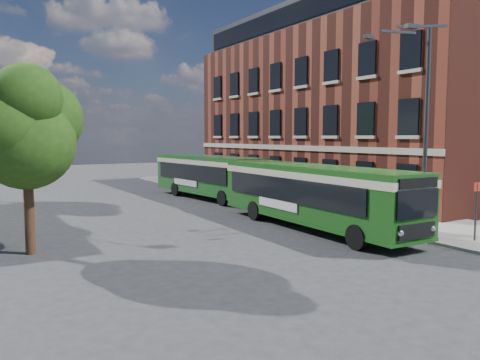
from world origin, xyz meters
TOP-DOWN VIEW (x-y plane):
  - ground at (0.00, 0.00)m, footprint 120.00×120.00m
  - pavement at (7.00, 8.00)m, footprint 6.00×48.00m
  - kerb_line at (3.95, 8.00)m, footprint 0.12×48.00m
  - brick_office at (14.00, 12.00)m, footprint 12.10×26.00m
  - street_lamp at (4.84, -2.00)m, footprint 2.96×2.38m
  - bus_stop_sign at (5.60, -4.20)m, footprint 0.35×0.08m
  - bus_front at (2.02, 1.80)m, footprint 2.85×12.39m
  - bus_rear at (2.79, 14.10)m, footprint 3.47×11.21m
  - pedestrian_a at (5.29, -1.81)m, footprint 0.72×0.60m
  - pedestrian_b at (4.91, -2.03)m, footprint 0.83×0.68m
  - tree_left at (-10.07, 3.36)m, footprint 4.11×3.91m

SIDE VIEW (x-z plane):
  - ground at x=0.00m, z-range 0.00..0.00m
  - kerb_line at x=3.95m, z-range 0.00..0.01m
  - pavement at x=7.00m, z-range 0.00..0.15m
  - pedestrian_b at x=4.91m, z-range 0.15..1.71m
  - pedestrian_a at x=5.29m, z-range 0.15..1.82m
  - bus_stop_sign at x=5.60m, z-range 0.25..2.77m
  - bus_rear at x=2.79m, z-range 0.32..3.34m
  - bus_front at x=2.02m, z-range 0.32..3.34m
  - tree_left at x=-10.07m, z-range 1.24..8.18m
  - street_lamp at x=4.84m, z-range 0.29..9.29m
  - brick_office at x=14.00m, z-range -0.13..14.07m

